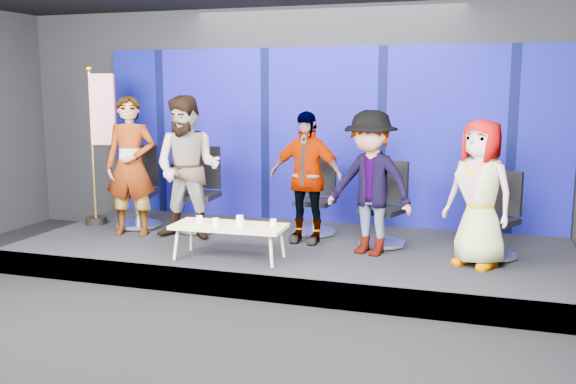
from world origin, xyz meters
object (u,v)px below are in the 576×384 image
(flag_stand, at_px, (99,141))
(chair_b, at_px, (199,203))
(mug_a, at_px, (199,219))
(mug_c, at_px, (240,220))
(panelist_a, at_px, (131,166))
(panelist_c, at_px, (306,177))
(mug_d, at_px, (240,223))
(mug_e, at_px, (273,223))
(panelist_e, at_px, (480,194))
(panelist_d, at_px, (370,183))
(coffee_table, at_px, (229,227))
(panelist_b, at_px, (188,168))
(chair_e, at_px, (496,229))
(chair_d, at_px, (384,218))
(mug_b, at_px, (216,222))
(chair_a, at_px, (139,200))
(chair_c, at_px, (316,209))

(flag_stand, bearing_deg, chair_b, -6.82)
(mug_a, distance_m, mug_c, 0.49)
(panelist_a, relative_size, panelist_c, 1.11)
(panelist_a, distance_m, mug_d, 2.17)
(mug_d, distance_m, mug_e, 0.38)
(panelist_e, height_order, mug_a, panelist_e)
(panelist_d, height_order, mug_c, panelist_d)
(mug_c, distance_m, mug_e, 0.44)
(panelist_c, height_order, panelist_d, panelist_d)
(panelist_d, height_order, mug_a, panelist_d)
(mug_a, relative_size, mug_d, 0.91)
(panelist_d, height_order, coffee_table, panelist_d)
(panelist_b, relative_size, mug_d, 19.89)
(chair_b, relative_size, mug_a, 13.50)
(chair_e, bearing_deg, chair_d, -157.40)
(chair_e, bearing_deg, coffee_table, -130.75)
(panelist_a, height_order, mug_b, panelist_a)
(mug_e, bearing_deg, chair_a, 154.68)
(panelist_b, distance_m, flag_stand, 1.71)
(chair_a, bearing_deg, mug_d, -44.68)
(panelist_b, distance_m, chair_e, 3.98)
(chair_e, relative_size, mug_a, 11.80)
(panelist_a, relative_size, panelist_b, 1.00)
(mug_e, bearing_deg, mug_c, 175.92)
(chair_c, distance_m, mug_e, 1.52)
(panelist_b, height_order, chair_d, panelist_b)
(panelist_a, distance_m, mug_c, 2.04)
(panelist_e, bearing_deg, chair_d, -178.73)
(mug_b, bearing_deg, panelist_b, 131.91)
(chair_c, relative_size, panelist_c, 0.62)
(coffee_table, relative_size, flag_stand, 0.58)
(panelist_e, xyz_separation_m, mug_d, (-2.64, -0.65, -0.38))
(panelist_c, height_order, mug_b, panelist_c)
(chair_e, distance_m, mug_b, 3.34)
(chair_b, distance_m, mug_b, 1.63)
(mug_c, bearing_deg, panelist_e, 9.91)
(chair_b, xyz_separation_m, panelist_e, (3.82, -0.71, 0.45))
(mug_d, bearing_deg, flag_stand, 154.77)
(mug_a, height_order, mug_e, same)
(chair_b, distance_m, chair_e, 4.02)
(chair_c, relative_size, panelist_d, 0.61)
(panelist_b, xyz_separation_m, mug_c, (1.01, -0.68, -0.50))
(panelist_a, relative_size, panelist_e, 1.14)
(panelist_d, height_order, mug_b, panelist_d)
(chair_e, bearing_deg, panelist_b, -146.10)
(panelist_e, height_order, mug_e, panelist_e)
(panelist_e, distance_m, coffee_table, 2.91)
(mug_c, bearing_deg, chair_d, 35.83)
(panelist_a, distance_m, panelist_c, 2.42)
(coffee_table, bearing_deg, mug_a, -178.57)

